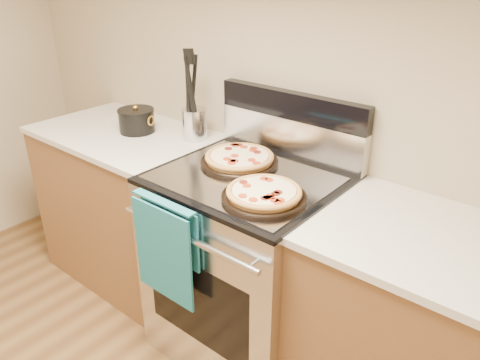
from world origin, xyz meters
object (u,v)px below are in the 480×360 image
Objects in this scene: saucepan at (137,121)px; utensil_crock at (195,124)px; range_body at (247,267)px; pepperoni_pizza_back at (239,159)px; pepperoni_pizza_front at (264,194)px.

utensil_crock is at bearing 21.28° from saucepan.
range_body is 2.63× the size of pepperoni_pizza_back.
pepperoni_pizza_front is at bearing -34.93° from pepperoni_pizza_back.
pepperoni_pizza_back is 1.84× the size of saucepan.
saucepan is at bearing 174.48° from range_body.
utensil_crock is (-0.41, 0.13, 0.04)m from pepperoni_pizza_back.
range_body is at bearing 144.16° from pepperoni_pizza_front.
saucepan is (-0.31, -0.12, -0.02)m from utensil_crock.
pepperoni_pizza_front is 1.73× the size of saucepan.
pepperoni_pizza_front is at bearing -11.78° from saucepan.
utensil_crock reaches higher than pepperoni_pizza_front.
saucepan is (-1.01, 0.21, 0.02)m from pepperoni_pizza_front.
saucepan reaches higher than pepperoni_pizza_back.
pepperoni_pizza_back is at bearing 146.66° from range_body.
saucepan reaches higher than range_body.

